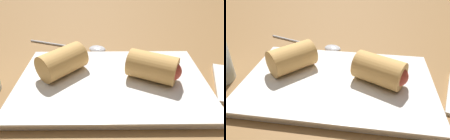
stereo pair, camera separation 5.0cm
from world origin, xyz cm
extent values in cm
cube|color=olive|center=(0.00, 0.00, 1.00)|extent=(180.00, 140.00, 2.00)
cube|color=white|center=(-1.15, -2.82, 2.60)|extent=(31.58, 20.50, 1.20)
cube|color=white|center=(-1.15, -2.82, 3.35)|extent=(32.85, 21.32, 0.30)
cylinder|color=#DBA356|center=(-8.06, -3.04, 5.95)|extent=(9.51, 7.98, 4.89)
sphere|color=#B23D2D|center=(-11.08, -1.57, 5.95)|extent=(3.18, 3.18, 3.18)
cylinder|color=#DBA356|center=(7.66, -4.93, 5.95)|extent=(9.15, 9.34, 4.89)
sphere|color=#B23D2D|center=(5.38, -7.40, 5.95)|extent=(3.18, 3.18, 3.18)
cylinder|color=silver|center=(13.24, -20.05, 2.25)|extent=(11.88, 4.51, 0.50)
ellipsoid|color=silver|center=(2.11, -16.21, 2.68)|extent=(4.67, 4.11, 1.35)
camera|label=1|loc=(-0.84, 28.74, 25.38)|focal=35.00mm
camera|label=2|loc=(-5.83, 28.39, 25.38)|focal=35.00mm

